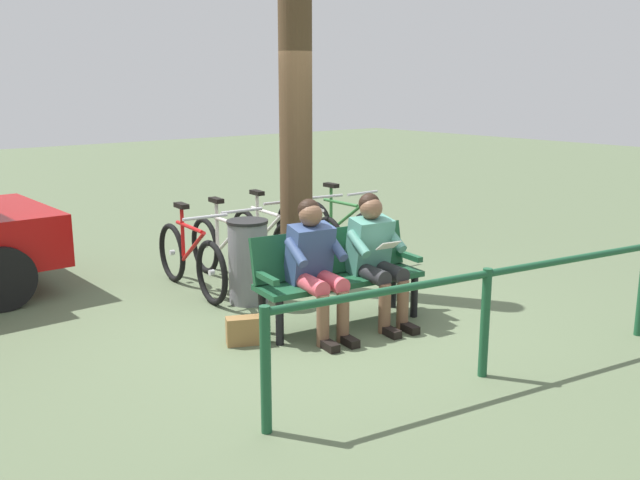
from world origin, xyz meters
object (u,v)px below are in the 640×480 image
at_px(bicycle_green, 191,259).
at_px(person_reading, 376,252).
at_px(person_companion, 315,261).
at_px(handbag, 244,331).
at_px(tree_trunk, 296,126).
at_px(bicycle_silver, 225,251).
at_px(bicycle_red, 308,234).
at_px(bicycle_purple, 340,230).
at_px(bench, 336,270).
at_px(bicycle_blue, 265,241).
at_px(litter_bin, 248,261).

bearing_deg(bicycle_green, person_reading, 29.51).
xyz_separation_m(person_companion, handbag, (0.64, -0.18, -0.54)).
height_order(handbag, tree_trunk, tree_trunk).
xyz_separation_m(person_companion, bicycle_silver, (-0.25, -1.89, -0.30)).
xyz_separation_m(handbag, bicycle_red, (-2.17, -1.85, 0.24)).
height_order(person_companion, tree_trunk, tree_trunk).
relative_size(tree_trunk, bicycle_purple, 2.08).
bearing_deg(handbag, bicycle_purple, -146.11).
relative_size(person_reading, bicycle_green, 0.72).
bearing_deg(bicycle_green, bicycle_purple, 98.84).
bearing_deg(tree_trunk, bicycle_purple, -150.97).
bearing_deg(person_companion, bicycle_silver, -88.49).
distance_m(handbag, bicycle_red, 2.86).
bearing_deg(bench, bicycle_purple, -123.03).
relative_size(person_reading, bicycle_blue, 0.72).
bearing_deg(bicycle_green, litter_bin, 27.40).
xyz_separation_m(person_reading, bicycle_blue, (-0.27, -2.15, -0.31)).
xyz_separation_m(bench, bicycle_green, (0.56, -1.71, -0.15)).
height_order(bicycle_silver, bicycle_green, same).
distance_m(person_companion, handbag, 0.86).
relative_size(handbag, bicycle_silver, 0.18).
distance_m(handbag, bicycle_purple, 3.18).
distance_m(person_companion, bicycle_red, 2.56).
bearing_deg(tree_trunk, bicycle_red, -135.10).
bearing_deg(bicycle_purple, bench, -41.60).
distance_m(person_reading, bicycle_green, 2.13).
distance_m(bicycle_purple, bicycle_silver, 1.75).
height_order(handbag, bicycle_silver, bicycle_silver).
bearing_deg(bench, bicycle_blue, -97.26).
height_order(bicycle_purple, bicycle_green, same).
relative_size(person_companion, bicycle_red, 0.72).
bearing_deg(litter_bin, bicycle_green, -68.06).
bearing_deg(bicycle_purple, tree_trunk, -60.61).
relative_size(person_reading, handbag, 4.00).
height_order(bench, bicycle_green, bicycle_green).
xyz_separation_m(bench, bicycle_silver, (0.09, -1.78, -0.15)).
distance_m(person_companion, tree_trunk, 1.84).
height_order(bench, bicycle_red, bicycle_red).
distance_m(bicycle_blue, bicycle_green, 1.15).
bearing_deg(person_reading, handbag, -3.68).
bearing_deg(person_reading, bicycle_silver, -70.07).
height_order(person_reading, bicycle_silver, person_reading).
xyz_separation_m(bicycle_blue, bicycle_green, (1.13, 0.23, 0.00)).
distance_m(person_companion, bicycle_silver, 1.93).
bearing_deg(bench, handbag, 4.73).
distance_m(bicycle_purple, bicycle_green, 2.22).
bearing_deg(bicycle_purple, person_companion, -45.22).
relative_size(litter_bin, bicycle_red, 0.51).
xyz_separation_m(person_reading, bicycle_green, (0.86, -1.92, -0.31)).
height_order(bench, litter_bin, bench).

